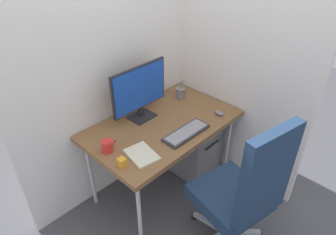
{
  "coord_description": "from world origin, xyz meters",
  "views": [
    {
      "loc": [
        -1.45,
        -1.46,
        2.16
      ],
      "look_at": [
        -0.02,
        -0.08,
        0.84
      ],
      "focal_mm": 32.23,
      "sensor_mm": 36.0,
      "label": 1
    }
  ],
  "objects_px": {
    "filing_cabinet": "(191,144)",
    "mouse": "(219,113)",
    "office_chair": "(243,192)",
    "keyboard": "(186,133)",
    "notebook": "(142,155)",
    "desk_clamp_accessory": "(122,162)",
    "monitor": "(140,90)",
    "coffee_mug": "(107,146)",
    "pen_holder": "(180,93)"
  },
  "relations": [
    {
      "from": "filing_cabinet",
      "to": "mouse",
      "type": "distance_m",
      "value": 0.53
    },
    {
      "from": "office_chair",
      "to": "mouse",
      "type": "relative_size",
      "value": 13.48
    },
    {
      "from": "keyboard",
      "to": "notebook",
      "type": "relative_size",
      "value": 1.72
    },
    {
      "from": "desk_clamp_accessory",
      "to": "monitor",
      "type": "bearing_deg",
      "value": 35.97
    },
    {
      "from": "office_chair",
      "to": "keyboard",
      "type": "distance_m",
      "value": 0.62
    },
    {
      "from": "coffee_mug",
      "to": "monitor",
      "type": "bearing_deg",
      "value": 19.29
    },
    {
      "from": "filing_cabinet",
      "to": "mouse",
      "type": "bearing_deg",
      "value": -81.15
    },
    {
      "from": "pen_holder",
      "to": "desk_clamp_accessory",
      "type": "relative_size",
      "value": 2.91
    },
    {
      "from": "office_chair",
      "to": "monitor",
      "type": "height_order",
      "value": "office_chair"
    },
    {
      "from": "office_chair",
      "to": "desk_clamp_accessory",
      "type": "distance_m",
      "value": 0.85
    },
    {
      "from": "office_chair",
      "to": "pen_holder",
      "type": "relative_size",
      "value": 6.8
    },
    {
      "from": "keyboard",
      "to": "desk_clamp_accessory",
      "type": "distance_m",
      "value": 0.59
    },
    {
      "from": "filing_cabinet",
      "to": "monitor",
      "type": "relative_size",
      "value": 1.09
    },
    {
      "from": "keyboard",
      "to": "pen_holder",
      "type": "height_order",
      "value": "pen_holder"
    },
    {
      "from": "coffee_mug",
      "to": "mouse",
      "type": "bearing_deg",
      "value": -17.34
    },
    {
      "from": "office_chair",
      "to": "filing_cabinet",
      "type": "distance_m",
      "value": 1.0
    },
    {
      "from": "filing_cabinet",
      "to": "keyboard",
      "type": "distance_m",
      "value": 0.63
    },
    {
      "from": "notebook",
      "to": "monitor",
      "type": "bearing_deg",
      "value": 58.75
    },
    {
      "from": "keyboard",
      "to": "notebook",
      "type": "xyz_separation_m",
      "value": [
        -0.42,
        0.06,
        -0.0
      ]
    },
    {
      "from": "monitor",
      "to": "mouse",
      "type": "distance_m",
      "value": 0.72
    },
    {
      "from": "coffee_mug",
      "to": "office_chair",
      "type": "bearing_deg",
      "value": -62.5
    },
    {
      "from": "pen_holder",
      "to": "notebook",
      "type": "bearing_deg",
      "value": -156.18
    },
    {
      "from": "notebook",
      "to": "coffee_mug",
      "type": "xyz_separation_m",
      "value": [
        -0.13,
        0.22,
        0.04
      ]
    },
    {
      "from": "filing_cabinet",
      "to": "desk_clamp_accessory",
      "type": "relative_size",
      "value": 9.75
    },
    {
      "from": "coffee_mug",
      "to": "pen_holder",
      "type": "bearing_deg",
      "value": 8.34
    },
    {
      "from": "pen_holder",
      "to": "coffee_mug",
      "type": "bearing_deg",
      "value": -171.66
    },
    {
      "from": "keyboard",
      "to": "desk_clamp_accessory",
      "type": "height_order",
      "value": "desk_clamp_accessory"
    },
    {
      "from": "mouse",
      "to": "coffee_mug",
      "type": "xyz_separation_m",
      "value": [
        -0.96,
        0.3,
        0.03
      ]
    },
    {
      "from": "filing_cabinet",
      "to": "desk_clamp_accessory",
      "type": "height_order",
      "value": "desk_clamp_accessory"
    },
    {
      "from": "office_chair",
      "to": "filing_cabinet",
      "type": "relative_size",
      "value": 2.03
    },
    {
      "from": "coffee_mug",
      "to": "desk_clamp_accessory",
      "type": "distance_m",
      "value": 0.2
    },
    {
      "from": "office_chair",
      "to": "notebook",
      "type": "height_order",
      "value": "office_chair"
    },
    {
      "from": "office_chair",
      "to": "coffee_mug",
      "type": "bearing_deg",
      "value": 117.5
    },
    {
      "from": "filing_cabinet",
      "to": "mouse",
      "type": "height_order",
      "value": "mouse"
    },
    {
      "from": "desk_clamp_accessory",
      "to": "mouse",
      "type": "bearing_deg",
      "value": -5.86
    },
    {
      "from": "pen_holder",
      "to": "notebook",
      "type": "distance_m",
      "value": 0.89
    },
    {
      "from": "filing_cabinet",
      "to": "mouse",
      "type": "relative_size",
      "value": 6.65
    },
    {
      "from": "office_chair",
      "to": "notebook",
      "type": "distance_m",
      "value": 0.74
    },
    {
      "from": "monitor",
      "to": "pen_holder",
      "type": "xyz_separation_m",
      "value": [
        0.47,
        -0.03,
        -0.2
      ]
    },
    {
      "from": "mouse",
      "to": "coffee_mug",
      "type": "relative_size",
      "value": 0.77
    },
    {
      "from": "filing_cabinet",
      "to": "pen_holder",
      "type": "xyz_separation_m",
      "value": [
        0.02,
        0.18,
        0.49
      ]
    },
    {
      "from": "mouse",
      "to": "coffee_mug",
      "type": "height_order",
      "value": "coffee_mug"
    },
    {
      "from": "office_chair",
      "to": "notebook",
      "type": "relative_size",
      "value": 5.05
    },
    {
      "from": "office_chair",
      "to": "coffee_mug",
      "type": "xyz_separation_m",
      "value": [
        -0.46,
        0.88,
        0.17
      ]
    },
    {
      "from": "filing_cabinet",
      "to": "keyboard",
      "type": "relative_size",
      "value": 1.45
    },
    {
      "from": "office_chair",
      "to": "keyboard",
      "type": "relative_size",
      "value": 2.93
    },
    {
      "from": "monitor",
      "to": "filing_cabinet",
      "type": "bearing_deg",
      "value": -25.0
    },
    {
      "from": "filing_cabinet",
      "to": "pen_holder",
      "type": "relative_size",
      "value": 3.35
    },
    {
      "from": "keyboard",
      "to": "pen_holder",
      "type": "distance_m",
      "value": 0.57
    },
    {
      "from": "mouse",
      "to": "notebook",
      "type": "xyz_separation_m",
      "value": [
        -0.83,
        0.08,
        -0.01
      ]
    }
  ]
}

